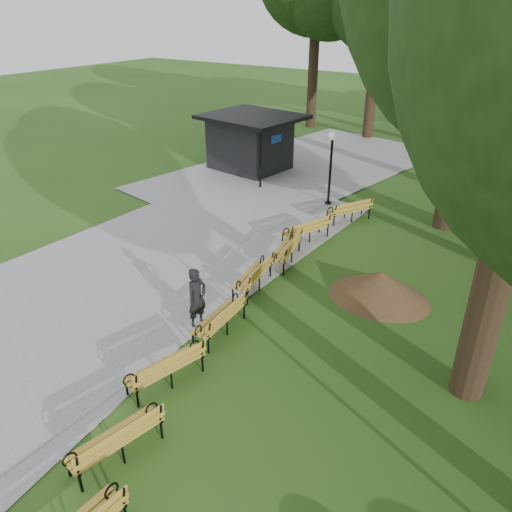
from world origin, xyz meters
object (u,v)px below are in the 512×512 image
Objects in this scene: lamp_post at (332,153)px; dirt_mound at (380,285)px; person at (197,298)px; bench_2 at (165,367)px; bench_3 at (219,318)px; kiosk at (250,142)px; bench_6 at (306,229)px; bench_5 at (285,250)px; bench_4 at (252,275)px; bench_7 at (349,210)px; bench_1 at (115,439)px.

lamp_post is 7.40m from dirt_mound.
lamp_post is at bearing 11.08° from person.
bench_2 is at bearing -153.78° from person.
bench_2 is 2.13m from bench_3.
kiosk reaches higher than bench_6.
bench_3 and bench_5 have the same top height.
kiosk reaches higher than bench_4.
kiosk is 2.26× the size of bench_6.
bench_2 is (1.85, -11.59, -1.71)m from lamp_post.
bench_6 is (-3.49, 2.10, 0.03)m from dirt_mound.
dirt_mound is (9.80, -7.94, -0.93)m from kiosk.
bench_7 is at bearing 163.53° from bench_5.
bench_6 is (-0.14, 5.93, -0.37)m from person.
bench_3 is 2.27m from bench_4.
kiosk reaches higher than bench_1.
person is 4.26m from bench_1.
bench_5 is (-3.28, 0.37, 0.03)m from dirt_mound.
bench_4 and bench_7 have the same top height.
bench_3 is (-0.77, 4.05, 0.00)m from bench_1.
bench_6 is (-0.95, 8.00, 0.00)m from bench_2.
dirt_mound is 1.25× the size of bench_2.
kiosk is 11.59m from bench_4.
kiosk reaches higher than bench_7.
bench_2 is at bearing -0.83° from bench_4.
bench_3 is (7.09, -11.71, -0.90)m from kiosk.
kiosk is 8.64m from bench_6.
bench_2 is 1.00× the size of bench_6.
bench_3 is 4.19m from bench_5.
bench_3 reaches higher than dirt_mound.
bench_1 reaches higher than dirt_mound.
kiosk is at bearing 140.99° from dirt_mound.
lamp_post reaches higher than bench_3.
bench_3 and bench_7 have the same top height.
bench_6 is (-0.27, 3.67, 0.00)m from bench_4.
bench_2 is 1.00× the size of bench_5.
bench_4 is at bearing -157.18° from bench_2.
bench_5 is 4.21m from bench_7.
bench_1 and bench_7 have the same top height.
bench_2 is (7.26, -13.83, -0.90)m from kiosk.
bench_4 is (-3.22, -1.57, 0.03)m from dirt_mound.
person is 0.85× the size of bench_4.
lamp_post is 1.56× the size of bench_4.
bench_5 is (-0.57, 4.15, 0.00)m from bench_3.
bench_2 is 10.48m from bench_7.
bench_2 is (0.81, -2.07, -0.37)m from person.
bench_7 is at bearing -19.56° from kiosk.
bench_3 and bench_4 have the same top height.
bench_3 is at bearing -52.00° from kiosk.
bench_3 is at bearing -161.65° from bench_2.
bench_1 and bench_4 have the same top height.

